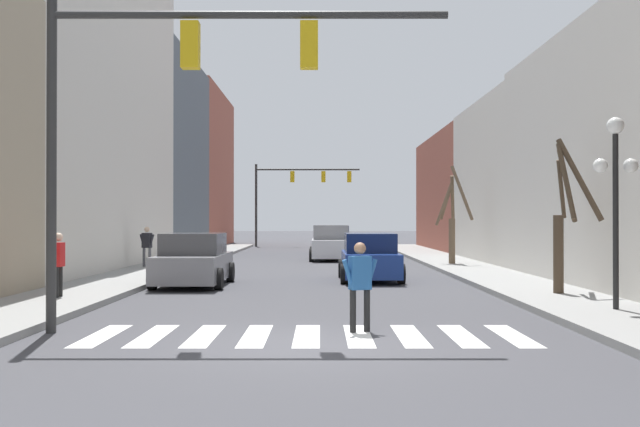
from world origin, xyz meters
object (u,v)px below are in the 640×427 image
street_lamp_right_corner (617,173)px  car_parked_right_mid (371,258)px  pedestrian_waiting_at_curb (361,279)px  pedestrian_on_right_sidewalk (60,259)px  traffic_signal_near (171,84)px  car_parked_left_near (332,244)px  street_tree_left_mid (566,219)px  traffic_signal_far (297,185)px  street_tree_right_near (454,219)px  pedestrian_near_right_corner (148,243)px  car_driving_away_lane (195,261)px  car_parked_right_far (336,241)px

street_lamp_right_corner → car_parked_right_mid: bearing=116.5°
pedestrian_waiting_at_curb → pedestrian_on_right_sidewalk: bearing=-54.8°
traffic_signal_near → car_parked_left_near: bearing=82.3°
street_lamp_right_corner → car_parked_left_near: size_ratio=0.86×
pedestrian_waiting_at_curb → pedestrian_on_right_sidewalk: 8.49m
street_lamp_right_corner → street_tree_left_mid: 3.56m
traffic_signal_far → street_tree_left_mid: bearing=-77.7°
car_parked_left_near → pedestrian_on_right_sidewalk: car_parked_left_near is taller
car_parked_left_near → pedestrian_waiting_at_curb: car_parked_left_near is taller
street_tree_left_mid → street_tree_right_near: (-0.60, 12.89, 0.00)m
pedestrian_waiting_at_curb → car_parked_left_near: bearing=-111.0°
street_tree_right_near → street_lamp_right_corner: bearing=-88.0°
pedestrian_near_right_corner → street_tree_left_mid: street_tree_left_mid is taller
traffic_signal_far → car_driving_away_lane: bearing=-93.4°
car_parked_left_near → pedestrian_waiting_at_curb: bearing=-179.6°
street_lamp_right_corner → traffic_signal_far: bearing=101.3°
car_parked_left_near → street_tree_left_mid: 19.23m
street_lamp_right_corner → car_parked_left_near: street_lamp_right_corner is taller
pedestrian_near_right_corner → street_tree_left_mid: bearing=162.7°
pedestrian_near_right_corner → street_tree_right_near: bearing=-148.5°
traffic_signal_near → car_parked_right_far: bearing=83.4°
traffic_signal_near → street_tree_left_mid: size_ratio=1.81×
street_tree_right_near → pedestrian_on_right_sidewalk: bearing=-131.0°
car_parked_left_near → traffic_signal_far: bearing=7.2°
car_parked_right_far → car_parked_left_near: car_parked_left_near is taller
car_parked_right_far → street_tree_left_mid: 26.33m
car_parked_right_mid → street_tree_left_mid: (4.61, -5.75, 1.32)m
car_parked_right_far → car_parked_left_near: 7.44m
pedestrian_waiting_at_curb → traffic_signal_near: bearing=-19.9°
street_lamp_right_corner → pedestrian_on_right_sidewalk: street_lamp_right_corner is taller
car_parked_right_far → street_tree_left_mid: bearing=-168.2°
traffic_signal_near → street_tree_left_mid: (8.99, 5.75, -2.42)m
car_parked_left_near → car_parked_right_mid: bearing=-174.9°
pedestrian_waiting_at_curb → street_lamp_right_corner: bearing=-179.5°
car_driving_away_lane → car_parked_left_near: 15.15m
traffic_signal_far → pedestrian_near_right_corner: traffic_signal_far is taller
car_parked_left_near → car_driving_away_lane: bearing=163.0°
traffic_signal_far → car_parked_left_near: size_ratio=1.69×
car_parked_right_far → pedestrian_near_right_corner: size_ratio=2.67×
car_parked_right_mid → pedestrian_waiting_at_curb: size_ratio=2.62×
street_lamp_right_corner → street_tree_right_near: street_tree_right_near is taller
pedestrian_near_right_corner → street_lamp_right_corner: bearing=154.7°
traffic_signal_far → car_parked_right_mid: (3.54, -31.59, -3.93)m
car_driving_away_lane → car_parked_right_mid: 5.88m
car_driving_away_lane → car_parked_left_near: car_parked_left_near is taller
street_lamp_right_corner → car_parked_left_near: bearing=104.7°
traffic_signal_near → street_tree_left_mid: traffic_signal_near is taller
pedestrian_on_right_sidewalk → pedestrian_near_right_corner: bearing=2.7°
street_lamp_right_corner → car_parked_left_near: (-5.70, 21.74, -2.21)m
traffic_signal_near → pedestrian_waiting_at_curb: 4.92m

